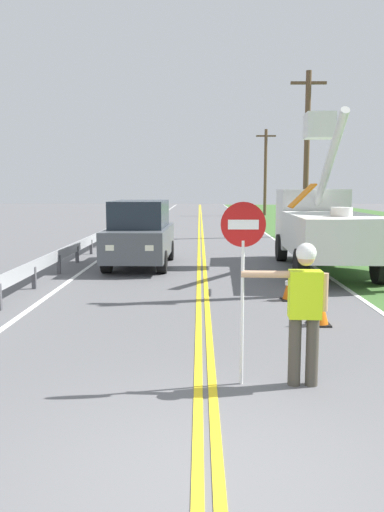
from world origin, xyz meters
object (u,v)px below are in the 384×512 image
Objects in this scene: utility_pole_far at (265,171)px; traffic_cone_mid at (291,285)px; utility_bucket_truck at (322,224)px; oncoming_suv_nearest at (140,233)px; traffic_cone_lead at (319,307)px; utility_pole_mid at (307,151)px; stop_sign_paddle at (243,252)px; flagger_worker at (304,305)px.

utility_pole_far reaches higher than traffic_cone_mid.
oncoming_suv_nearest is at bearing 175.23° from utility_bucket_truck.
oncoming_suv_nearest is at bearing 119.55° from traffic_cone_lead.
oncoming_suv_nearest is 13.19m from utility_pole_mid.
utility_pole_far reaches higher than utility_bucket_truck.
traffic_cone_lead is at bearing 60.26° from stop_sign_paddle.
oncoming_suv_nearest is 6.63× the size of traffic_cone_mid.
utility_pole_mid is at bearing 79.47° from traffic_cone_lead.
traffic_cone_lead is 2.14m from traffic_cone_mid.
utility_pole_far is (7.94, 31.57, 3.02)m from oncoming_suv_nearest.
utility_bucket_truck is 1.48× the size of oncoming_suv_nearest.
traffic_cone_lead and traffic_cone_mid have the same top height.
stop_sign_paddle reaches higher than traffic_cone_lead.
utility_pole_mid is (1.68, 10.91, 2.96)m from utility_bucket_truck.
utility_pole_mid is at bearing 77.54° from traffic_cone_mid.
utility_pole_far is at bearing 75.88° from oncoming_suv_nearest.
utility_pole_mid is at bearing 81.26° from utility_bucket_truck.
utility_bucket_truck is at bearing 75.57° from flagger_worker.
oncoming_suv_nearest is at bearing 127.81° from traffic_cone_mid.
oncoming_suv_nearest is (-2.44, 10.12, -0.65)m from stop_sign_paddle.
utility_pole_far reaches higher than stop_sign_paddle.
utility_pole_far is (2.25, 32.05, 2.69)m from utility_bucket_truck.
utility_bucket_truck reaches higher than oncoming_suv_nearest.
utility_pole_far is 39.16m from traffic_cone_lead.
flagger_worker is 10.00m from utility_bucket_truck.
flagger_worker is 2.61× the size of traffic_cone_mid.
traffic_cone_lead is (0.89, 2.93, -0.71)m from flagger_worker.
oncoming_suv_nearest reaches higher than traffic_cone_mid.
stop_sign_paddle is 5.43m from traffic_cone_mid.
traffic_cone_mid is (0.74, 5.07, -0.71)m from flagger_worker.
oncoming_suv_nearest is at bearing -104.12° from utility_pole_far.
traffic_cone_lead is (-3.28, -17.65, -4.02)m from utility_pole_mid.
utility_pole_far is 37.06m from traffic_cone_mid.
traffic_cone_lead is at bearing -100.53° from utility_pole_mid.
traffic_cone_mid is (3.94, -5.08, -0.72)m from oncoming_suv_nearest.
stop_sign_paddle is at bearing -103.51° from utility_pole_mid.
utility_pole_mid is 1.07× the size of utility_pole_far.
utility_bucket_truck is 9.83× the size of traffic_cone_mid.
flagger_worker is at bearing -96.48° from utility_pole_far.
utility_pole_far is at bearing 82.47° from stop_sign_paddle.
utility_bucket_truck reaches higher than traffic_cone_lead.
flagger_worker reaches higher than traffic_cone_mid.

